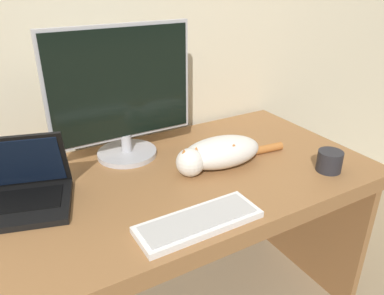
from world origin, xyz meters
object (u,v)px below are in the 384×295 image
(monitor, at_px, (122,95))
(cat, at_px, (218,153))
(laptop, at_px, (19,192))
(external_keyboard, at_px, (199,222))
(coffee_mug, at_px, (330,161))

(monitor, distance_m, cat, 0.42)
(laptop, xyz_separation_m, external_keyboard, (0.43, -0.37, -0.04))
(laptop, bearing_deg, cat, 8.15)
(monitor, height_order, laptop, monitor)
(laptop, height_order, external_keyboard, laptop)
(external_keyboard, distance_m, cat, 0.37)
(external_keyboard, relative_size, cat, 0.77)
(laptop, distance_m, coffee_mug, 1.07)
(monitor, xyz_separation_m, coffee_mug, (0.60, -0.49, -0.21))
(laptop, height_order, cat, laptop)
(cat, bearing_deg, laptop, 178.20)
(monitor, xyz_separation_m, cat, (0.26, -0.26, -0.19))
(monitor, bearing_deg, laptop, -158.62)
(monitor, distance_m, laptop, 0.49)
(external_keyboard, bearing_deg, laptop, 139.30)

